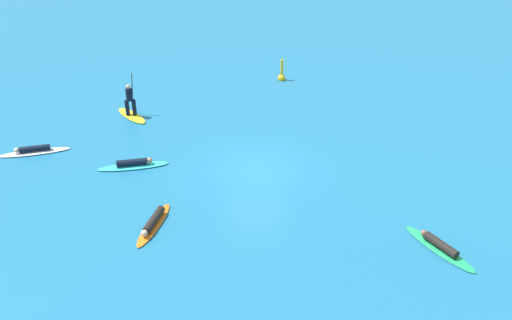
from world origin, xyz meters
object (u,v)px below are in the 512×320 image
object	(u,v)px
surfer_on_teal_board	(134,165)
marker_buoy	(282,76)
surfer_on_white_board	(34,151)
surfer_on_yellow_board	(131,108)
surfer_on_green_board	(439,246)
surfer_on_orange_board	(153,223)

from	to	relation	value
surfer_on_teal_board	marker_buoy	distance (m)	12.52
marker_buoy	surfer_on_white_board	bearing A→B (deg)	-143.30
surfer_on_yellow_board	marker_buoy	world-z (taller)	surfer_on_yellow_board
surfer_on_yellow_board	surfer_on_green_board	bearing A→B (deg)	-170.97
surfer_on_orange_board	surfer_on_teal_board	bearing A→B (deg)	-145.90
surfer_on_teal_board	surfer_on_yellow_board	size ratio (longest dim) A/B	1.39
surfer_on_orange_board	surfer_on_yellow_board	distance (m)	10.00
surfer_on_white_board	marker_buoy	world-z (taller)	marker_buoy
surfer_on_orange_board	surfer_on_yellow_board	size ratio (longest dim) A/B	1.26
surfer_on_teal_board	surfer_on_yellow_board	distance (m)	5.36
surfer_on_green_board	surfer_on_teal_board	world-z (taller)	surfer_on_teal_board
surfer_on_orange_board	surfer_on_yellow_board	xyz separation A→B (m)	(-2.59, 9.66, 0.34)
surfer_on_yellow_board	surfer_on_teal_board	bearing A→B (deg)	150.49
surfer_on_orange_board	marker_buoy	world-z (taller)	marker_buoy
surfer_on_green_board	marker_buoy	size ratio (longest dim) A/B	2.15
surfer_on_green_board	surfer_on_orange_board	bearing A→B (deg)	49.29
surfer_on_teal_board	marker_buoy	bearing A→B (deg)	44.46
surfer_on_orange_board	surfer_on_white_board	bearing A→B (deg)	-116.73
surfer_on_green_board	marker_buoy	bearing A→B (deg)	-15.71
surfer_on_orange_board	surfer_on_white_board	distance (m)	8.63
surfer_on_orange_board	surfer_on_white_board	world-z (taller)	surfer_on_orange_board
surfer_on_teal_board	surfer_on_orange_board	size ratio (longest dim) A/B	1.10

